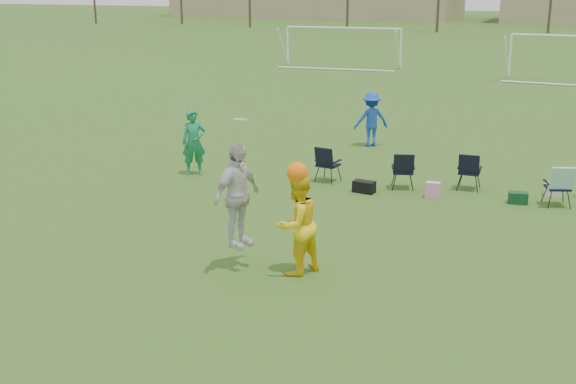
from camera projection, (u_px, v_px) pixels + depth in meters
The scene contains 6 objects.
ground at pixel (262, 308), 11.90m from camera, with size 260.00×260.00×0.00m, color #31591B.
fielder_green_near at pixel (194, 142), 19.96m from camera, with size 0.66×0.43×1.82m, color #15784C.
fielder_blue at pixel (371, 119), 23.42m from camera, with size 1.14×0.66×1.77m, color #1843B4.
center_contest at pixel (270, 210), 13.14m from camera, with size 2.01×1.38×2.89m.
sideline_setup at pixel (516, 179), 17.66m from camera, with size 9.46×2.01×1.77m.
goal_left at pixel (343, 36), 45.17m from camera, with size 7.39×0.76×2.46m.
Camera 1 is at (4.59, -9.88, 5.18)m, focal length 45.00 mm.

